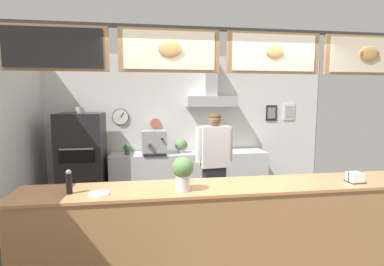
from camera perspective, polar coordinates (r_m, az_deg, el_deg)
back_wall_assembly at (r=5.74m, az=-0.30°, el=2.32°), size 5.52×2.84×2.74m
service_counter at (r=3.25m, az=6.86°, el=-18.66°), size 4.17×0.60×1.02m
back_prep_counter at (r=5.67m, az=-0.48°, el=-8.25°), size 2.95×0.55×0.88m
pizza_oven at (r=5.50m, az=-20.58°, el=-4.94°), size 0.75×0.75×1.75m
shop_worker at (r=4.34m, az=4.33°, el=-6.45°), size 0.56×0.26×1.69m
espresso_machine at (r=5.46m, az=-7.35°, el=-1.82°), size 0.45×0.46×0.43m
potted_rosemary at (r=5.55m, az=-2.09°, el=-2.44°), size 0.24×0.24×0.25m
potted_thyme at (r=5.49m, az=-12.50°, el=-3.01°), size 0.14×0.14×0.19m
potted_oregano at (r=5.66m, az=5.71°, el=-2.17°), size 0.21×0.21×0.26m
napkin_holder at (r=3.58m, az=29.14°, el=-7.62°), size 0.16×0.15×0.12m
basil_vase at (r=2.82m, az=-1.82°, el=-7.72°), size 0.21×0.21×0.33m
condiment_plate at (r=2.90m, az=-17.60°, el=-11.18°), size 0.19×0.19×0.01m
pepper_grinder at (r=2.97m, az=-22.82°, el=-8.78°), size 0.05×0.05×0.23m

